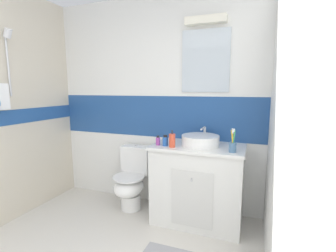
# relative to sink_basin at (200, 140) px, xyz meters

# --- Properties ---
(wall_back_tiled) EXTENTS (3.20, 0.20, 2.50)m
(wall_back_tiled) POSITION_rel_sink_basin_xyz_m (-0.62, 0.32, 0.35)
(wall_back_tiled) COLOR white
(wall_back_tiled) RESTS_ON ground_plane
(wall_right_plain) EXTENTS (0.10, 3.48, 2.50)m
(wall_right_plain) POSITION_rel_sink_basin_xyz_m (0.72, -0.93, 0.34)
(wall_right_plain) COLOR white
(wall_right_plain) RESTS_ON ground_plane
(vanity_cabinet) EXTENTS (0.95, 0.56, 0.85)m
(vanity_cabinet) POSITION_rel_sink_basin_xyz_m (-0.02, 0.00, -0.48)
(vanity_cabinet) COLOR silver
(vanity_cabinet) RESTS_ON ground_plane
(sink_basin) EXTENTS (0.39, 0.44, 0.17)m
(sink_basin) POSITION_rel_sink_basin_xyz_m (0.00, 0.00, 0.00)
(sink_basin) COLOR white
(sink_basin) RESTS_ON vanity_cabinet
(toilet) EXTENTS (0.37, 0.50, 0.75)m
(toilet) POSITION_rel_sink_basin_xyz_m (-0.83, 0.02, -0.56)
(toilet) COLOR white
(toilet) RESTS_ON ground_plane
(toothbrush_cup) EXTENTS (0.07, 0.07, 0.22)m
(toothbrush_cup) POSITION_rel_sink_basin_xyz_m (0.34, -0.16, 0.00)
(toothbrush_cup) COLOR #4C7299
(toothbrush_cup) RESTS_ON vanity_cabinet
(soap_dispenser) EXTENTS (0.06, 0.06, 0.18)m
(soap_dispenser) POSITION_rel_sink_basin_xyz_m (-0.25, -0.17, 0.01)
(soap_dispenser) COLOR #D84C33
(soap_dispenser) RESTS_ON vanity_cabinet
(lotion_bottle_short) EXTENTS (0.06, 0.06, 0.11)m
(lotion_bottle_short) POSITION_rel_sink_basin_xyz_m (-0.34, -0.14, -0.01)
(lotion_bottle_short) COLOR #2659B2
(lotion_bottle_short) RESTS_ON vanity_cabinet
(perfume_flask_small) EXTENTS (0.04, 0.03, 0.10)m
(perfume_flask_small) POSITION_rel_sink_basin_xyz_m (-0.42, -0.14, -0.01)
(perfume_flask_small) COLOR #993F99
(perfume_flask_small) RESTS_ON vanity_cabinet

